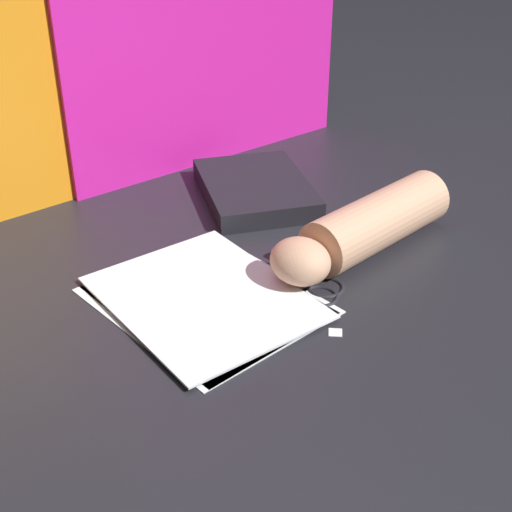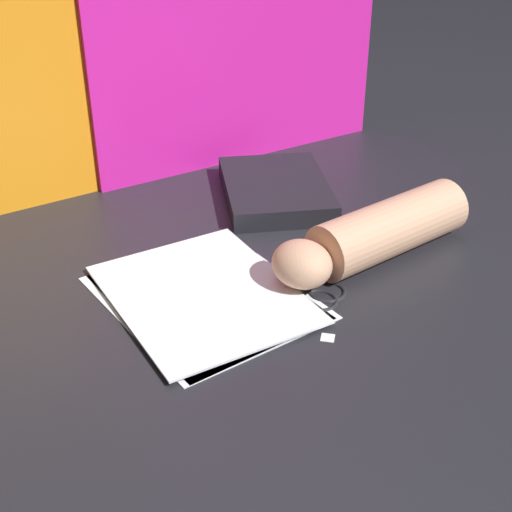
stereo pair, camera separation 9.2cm
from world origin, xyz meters
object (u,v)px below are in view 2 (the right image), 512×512
object	(u,v)px
book_closed	(276,190)
hand_forearm	(374,235)
paper_stack	(204,295)
scissors	(307,289)

from	to	relation	value
book_closed	hand_forearm	distance (m)	0.24
paper_stack	book_closed	world-z (taller)	book_closed
scissors	paper_stack	bearing A→B (deg)	156.12
scissors	hand_forearm	bearing A→B (deg)	10.19
paper_stack	book_closed	size ratio (longest dim) A/B	1.10
paper_stack	hand_forearm	xyz separation A→B (m)	(0.25, -0.03, 0.04)
book_closed	hand_forearm	bearing A→B (deg)	-86.69
paper_stack	scissors	distance (m)	0.14
scissors	hand_forearm	xyz separation A→B (m)	(0.13, 0.02, 0.04)
hand_forearm	scissors	bearing A→B (deg)	-169.81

